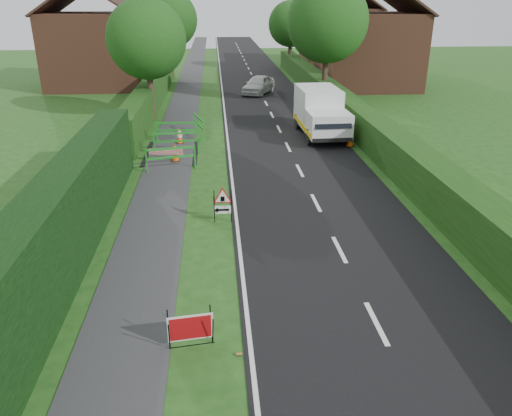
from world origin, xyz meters
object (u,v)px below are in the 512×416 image
hatchback_car (258,85)px  works_van (320,112)px  triangle_sign (222,203)px  red_rect_sign (191,328)px

hatchback_car → works_van: bearing=-55.5°
triangle_sign → works_van: 11.75m
triangle_sign → works_van: bearing=64.4°
red_rect_sign → works_van: works_van is taller
works_van → hatchback_car: size_ratio=1.34×
red_rect_sign → hatchback_car: size_ratio=0.25×
red_rect_sign → works_van: bearing=62.8°
triangle_sign → hatchback_car: hatchback_car is taller
red_rect_sign → triangle_sign: triangle_sign is taller
triangle_sign → hatchback_car: 22.83m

